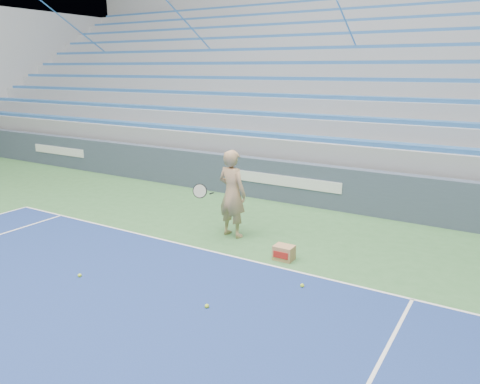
# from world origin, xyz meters

# --- Properties ---
(sponsor_barrier) EXTENTS (30.00, 0.32, 1.10)m
(sponsor_barrier) POSITION_xyz_m (0.00, 15.88, 0.55)
(sponsor_barrier) COLOR #3B4759
(sponsor_barrier) RESTS_ON ground
(bleachers) EXTENTS (31.00, 9.15, 7.30)m
(bleachers) POSITION_xyz_m (0.00, 21.60, 2.36)
(bleachers) COLOR gray
(bleachers) RESTS_ON ground
(tennis_player) EXTENTS (0.97, 0.89, 1.87)m
(tennis_player) POSITION_xyz_m (0.18, 12.88, 0.93)
(tennis_player) COLOR tan
(tennis_player) RESTS_ON ground
(ball_box) EXTENTS (0.37, 0.29, 0.28)m
(ball_box) POSITION_xyz_m (1.70, 12.28, 0.14)
(ball_box) COLOR #AD8054
(ball_box) RESTS_ON ground
(tennis_ball_0) EXTENTS (0.07, 0.07, 0.07)m
(tennis_ball_0) POSITION_xyz_m (2.47, 11.39, 0.03)
(tennis_ball_0) COLOR #BFE82F
(tennis_ball_0) RESTS_ON ground
(tennis_ball_1) EXTENTS (0.07, 0.07, 0.07)m
(tennis_ball_1) POSITION_xyz_m (1.53, 10.02, 0.03)
(tennis_ball_1) COLOR #BFE82F
(tennis_ball_1) RESTS_ON ground
(tennis_ball_2) EXTENTS (0.07, 0.07, 0.07)m
(tennis_ball_2) POSITION_xyz_m (-0.96, 9.76, 0.03)
(tennis_ball_2) COLOR #BFE82F
(tennis_ball_2) RESTS_ON ground
(tennis_ball_3) EXTENTS (0.07, 0.07, 0.07)m
(tennis_ball_3) POSITION_xyz_m (1.56, 12.17, 0.03)
(tennis_ball_3) COLOR #BFE82F
(tennis_ball_3) RESTS_ON ground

